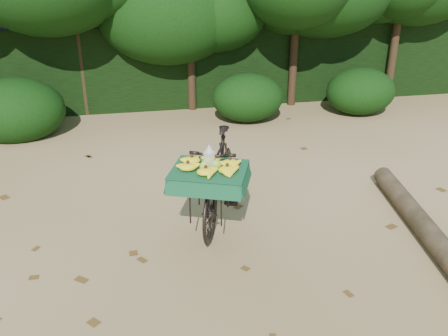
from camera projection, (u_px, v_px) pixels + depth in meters
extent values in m
plane|color=tan|center=(216.00, 236.00, 5.77)|extent=(80.00, 80.00, 0.00)
imported|color=black|center=(219.00, 178.00, 5.96)|extent=(1.20, 1.97, 1.15)
cube|color=black|center=(209.00, 171.00, 5.27)|extent=(0.57, 0.62, 0.03)
cube|color=#154F31|center=(209.00, 169.00, 5.27)|extent=(1.02, 0.94, 0.01)
ellipsoid|color=#91B02A|center=(216.00, 165.00, 5.23)|extent=(0.11, 0.09, 0.12)
ellipsoid|color=#91B02A|center=(207.00, 162.00, 5.30)|extent=(0.11, 0.09, 0.12)
ellipsoid|color=#91B02A|center=(204.00, 166.00, 5.19)|extent=(0.11, 0.09, 0.12)
cylinder|color=#EAE5C6|center=(209.00, 159.00, 5.23)|extent=(0.13, 0.13, 0.17)
cylinder|color=brown|center=(434.00, 239.00, 5.47)|extent=(0.88, 3.57, 0.26)
cube|color=black|center=(165.00, 62.00, 11.05)|extent=(26.00, 1.80, 1.80)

